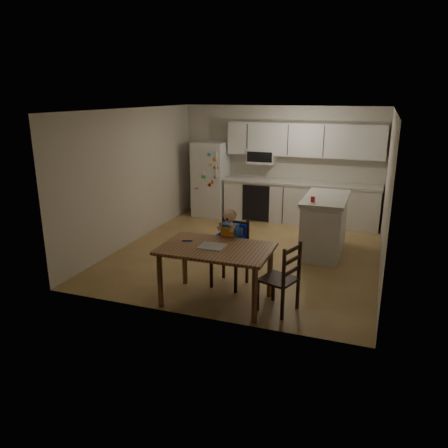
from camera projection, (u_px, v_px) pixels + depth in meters
room at (256, 179)px, 7.95m from camera, size 4.52×5.01×2.51m
refrigerator at (211, 179)px, 10.08m from camera, size 0.72×0.70×1.70m
kitchen_run at (300, 183)px, 9.49m from camera, size 3.37×0.62×2.15m
kitchen_island at (324, 225)px, 7.71m from camera, size 0.73×1.39×1.03m
red_cup at (313, 199)px, 7.21m from camera, size 0.07×0.07×0.09m
dining_table at (216, 255)px, 5.83m from camera, size 1.47×0.95×0.79m
napkin at (212, 246)px, 5.82m from camera, size 0.34×0.29×0.01m
toddler_spoon at (186, 241)px, 6.03m from camera, size 0.12×0.06×0.02m
chair_booster at (231, 240)px, 6.37m from camera, size 0.49×0.49×1.16m
chair_side at (285, 274)px, 5.57m from camera, size 0.54×0.54×0.95m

